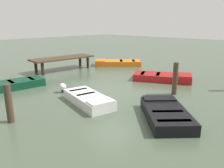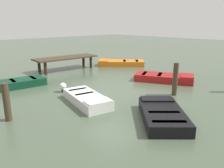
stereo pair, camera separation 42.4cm
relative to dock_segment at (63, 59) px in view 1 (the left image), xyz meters
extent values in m
plane|color=#475642|center=(-1.29, -6.12, -0.82)|extent=(80.00, 80.00, 0.00)
cube|color=#423323|center=(0.00, 0.00, 0.08)|extent=(4.73, 1.95, 0.10)
cylinder|color=#2E2318|center=(1.88, 0.36, -0.40)|extent=(0.20, 0.20, 0.85)
cylinder|color=#2E2318|center=(1.78, -0.70, -0.40)|extent=(0.20, 0.20, 0.85)
cylinder|color=#2E2318|center=(-1.78, 0.70, -0.40)|extent=(0.20, 0.20, 0.85)
cylinder|color=#2E2318|center=(-1.88, -0.36, -0.40)|extent=(0.20, 0.20, 0.85)
cube|color=maroon|center=(2.28, -6.94, -0.62)|extent=(2.72, 3.62, 0.40)
cube|color=black|center=(2.28, -6.94, -0.48)|extent=(2.23, 3.03, 0.04)
cube|color=maroon|center=(2.86, -8.11, -0.39)|extent=(1.43, 1.21, 0.06)
cube|color=black|center=(2.17, -6.72, -0.44)|extent=(1.04, 0.66, 0.04)
cube|color=black|center=(1.75, -5.89, -0.44)|extent=(1.04, 0.66, 0.04)
cube|color=orange|center=(4.14, -1.70, -0.62)|extent=(3.53, 3.63, 0.40)
cube|color=black|center=(4.14, -1.70, -0.48)|extent=(2.93, 3.02, 0.04)
cube|color=orange|center=(3.17, -0.66, -0.39)|extent=(1.47, 1.45, 0.06)
cube|color=black|center=(4.33, -1.90, -0.44)|extent=(0.94, 0.90, 0.04)
cube|color=black|center=(5.02, -2.63, -0.44)|extent=(0.94, 0.90, 0.04)
cube|color=black|center=(-2.54, -9.96, -0.62)|extent=(2.96, 2.96, 0.40)
cube|color=gray|center=(-2.54, -9.96, -0.48)|extent=(2.45, 2.44, 0.04)
cube|color=black|center=(-1.78, -9.19, -0.39)|extent=(1.33, 1.33, 0.06)
cube|color=#776E5D|center=(-2.69, -10.11, -0.44)|extent=(0.92, 0.92, 0.04)
cube|color=#776E5D|center=(-3.23, -10.64, -0.44)|extent=(0.92, 0.92, 0.04)
cube|color=silver|center=(-3.40, -6.69, -0.62)|extent=(1.74, 2.95, 0.40)
cube|color=#334772|center=(-3.40, -6.69, -0.48)|extent=(1.40, 2.49, 0.04)
cube|color=silver|center=(-3.65, -7.73, -0.39)|extent=(1.13, 0.83, 0.06)
cube|color=navy|center=(-3.36, -6.49, -0.44)|extent=(0.91, 0.40, 0.04)
cube|color=navy|center=(-3.18, -5.75, -0.44)|extent=(0.91, 0.40, 0.04)
cube|color=#0C3823|center=(-4.99, -1.94, -0.62)|extent=(4.04, 1.73, 0.40)
cube|color=maroon|center=(-4.99, -1.94, -0.48)|extent=(3.42, 1.38, 0.04)
cube|color=maroon|center=(-4.70, -1.98, -0.44)|extent=(0.33, 0.96, 0.04)
cube|color=maroon|center=(-3.63, -2.12, -0.44)|extent=(0.33, 0.96, 0.04)
cylinder|color=#423323|center=(0.35, -8.76, -0.04)|extent=(0.24, 0.24, 1.58)
cylinder|color=#423323|center=(-6.49, -6.08, -0.13)|extent=(0.24, 0.24, 1.39)
cylinder|color=#262626|center=(-3.22, -4.54, -0.76)|extent=(0.16, 0.16, 0.12)
sphere|color=white|center=(-3.22, -4.54, -0.52)|extent=(0.36, 0.36, 0.36)
camera|label=1|loc=(-9.34, -13.63, 2.58)|focal=35.68mm
camera|label=2|loc=(-9.04, -13.93, 2.58)|focal=35.68mm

